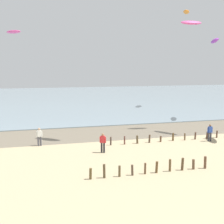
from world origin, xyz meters
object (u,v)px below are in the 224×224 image
kite_aloft_0 (186,12)px  kite_aloft_9 (13,32)px  person_mid_beach (210,132)px  person_by_waterline (39,136)px  person_far_down_beach (103,142)px  kite_aloft_3 (215,41)px  kite_aloft_4 (191,23)px

kite_aloft_0 → kite_aloft_9: kite_aloft_0 is taller
person_mid_beach → person_by_waterline: (-16.30, 2.49, 0.00)m
kite_aloft_0 → person_mid_beach: bearing=5.3°
person_far_down_beach → kite_aloft_3: 23.77m
person_mid_beach → kite_aloft_9: 29.19m
kite_aloft_3 → kite_aloft_4: kite_aloft_4 is taller
person_by_waterline → person_far_down_beach: 6.35m
person_mid_beach → kite_aloft_0: size_ratio=0.54×
person_far_down_beach → kite_aloft_9: (-8.09, 20.07, 11.19)m
kite_aloft_3 → kite_aloft_9: (-26.26, 8.32, 1.33)m
person_mid_beach → kite_aloft_0: 29.95m
kite_aloft_0 → kite_aloft_4: (-8.73, -17.38, -4.60)m
person_mid_beach → person_far_down_beach: 11.14m
person_far_down_beach → kite_aloft_4: (11.98, 7.20, 11.33)m
person_far_down_beach → person_by_waterline: bearing=145.3°
kite_aloft_0 → kite_aloft_3: (-2.54, -12.83, -6.07)m
kite_aloft_0 → kite_aloft_9: 29.53m
person_mid_beach → kite_aloft_3: bearing=56.3°
kite_aloft_0 → kite_aloft_4: bearing=0.9°
person_mid_beach → kite_aloft_4: kite_aloft_4 is taller
kite_aloft_3 → kite_aloft_9: size_ratio=1.25×
person_by_waterline → person_far_down_beach: size_ratio=1.00×
person_mid_beach → person_far_down_beach: bearing=-174.2°
person_far_down_beach → kite_aloft_4: bearing=31.0°
kite_aloft_0 → kite_aloft_4: kite_aloft_0 is taller
person_by_waterline → kite_aloft_0: kite_aloft_0 is taller
person_mid_beach → kite_aloft_9: kite_aloft_9 is taller
kite_aloft_3 → kite_aloft_0: bearing=-163.9°
person_by_waterline → kite_aloft_4: 20.90m
person_by_waterline → kite_aloft_9: size_ratio=0.67×
person_far_down_beach → kite_aloft_4: size_ratio=0.69×
person_far_down_beach → kite_aloft_3: (18.17, 11.75, 9.85)m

